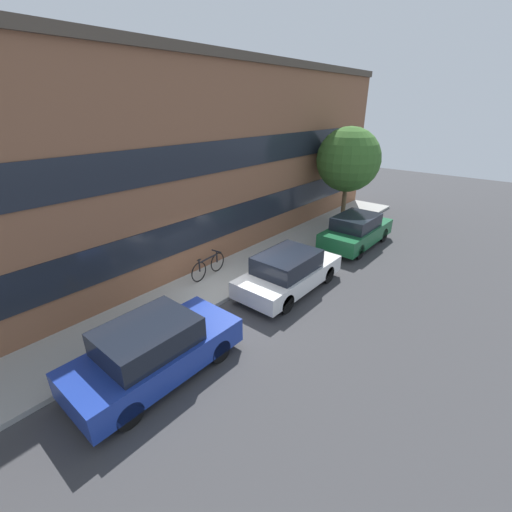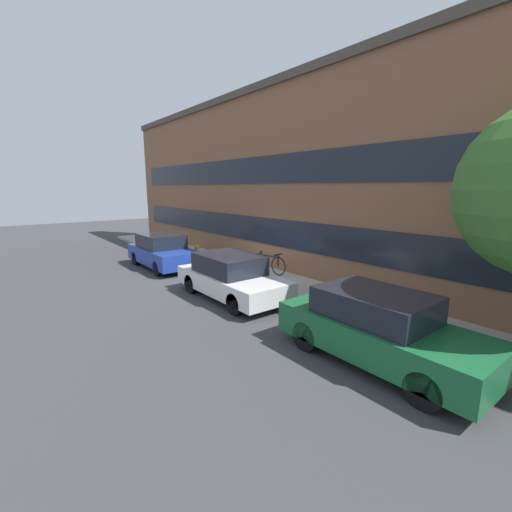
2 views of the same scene
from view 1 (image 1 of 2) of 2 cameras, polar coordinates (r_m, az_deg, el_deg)
ground_plane at (r=11.51m, az=-3.75°, el=-6.94°), size 56.00×56.00×0.00m
sidewalk_strip at (r=12.19m, az=-7.67°, el=-4.83°), size 28.00×2.29×0.14m
rowhouse_facade at (r=12.13m, az=-13.90°, el=13.36°), size 28.00×1.02×7.59m
parked_car_blue at (r=8.51m, az=-16.58°, el=-14.80°), size 4.03×1.76×1.46m
parked_car_white at (r=11.71m, az=5.46°, el=-2.59°), size 4.14×1.76×1.38m
parked_car_green at (r=15.98m, az=16.37°, el=4.08°), size 4.14×1.71×1.45m
fire_hydrant at (r=9.86m, az=-20.26°, el=-10.88°), size 0.54×0.30×0.74m
bicycle at (r=12.51m, az=-7.93°, el=-1.59°), size 1.73×0.44×0.84m
street_tree at (r=17.83m, az=15.14°, el=15.22°), size 3.08×3.08×4.83m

